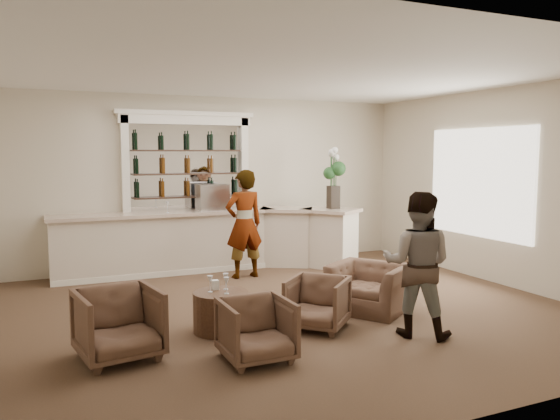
# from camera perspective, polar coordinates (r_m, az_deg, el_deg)

# --- Properties ---
(ground) EXTENTS (8.00, 8.00, 0.00)m
(ground) POSITION_cam_1_polar(r_m,az_deg,el_deg) (7.82, 0.50, -10.50)
(ground) COLOR brown
(ground) RESTS_ON ground
(room_shell) EXTENTS (8.04, 7.02, 3.32)m
(room_shell) POSITION_cam_1_polar(r_m,az_deg,el_deg) (8.21, -0.50, 6.83)
(room_shell) COLOR beige
(room_shell) RESTS_ON ground
(bar_counter) EXTENTS (5.72, 1.80, 1.14)m
(bar_counter) POSITION_cam_1_polar(r_m,az_deg,el_deg) (10.38, -7.16, -3.17)
(bar_counter) COLOR #EFE5D0
(bar_counter) RESTS_ON ground
(back_bar_alcove) EXTENTS (2.64, 0.25, 3.00)m
(back_bar_alcove) POSITION_cam_1_polar(r_m,az_deg,el_deg) (10.56, -9.67, 4.90)
(back_bar_alcove) COLOR white
(back_bar_alcove) RESTS_ON ground
(cocktail_table) EXTENTS (0.68, 0.68, 0.50)m
(cocktail_table) POSITION_cam_1_polar(r_m,az_deg,el_deg) (6.95, -6.25, -10.50)
(cocktail_table) COLOR brown
(cocktail_table) RESTS_ON ground
(sommelier) EXTENTS (0.74, 0.52, 1.93)m
(sommelier) POSITION_cam_1_polar(r_m,az_deg,el_deg) (9.69, -3.77, -1.47)
(sommelier) COLOR gray
(sommelier) RESTS_ON ground
(guest) EXTENTS (1.08, 1.07, 1.76)m
(guest) POSITION_cam_1_polar(r_m,az_deg,el_deg) (6.83, 14.17, -5.51)
(guest) COLOR gray
(guest) RESTS_ON ground
(armchair_left) EXTENTS (0.95, 0.97, 0.77)m
(armchair_left) POSITION_cam_1_polar(r_m,az_deg,el_deg) (6.24, -16.50, -11.35)
(armchair_left) COLOR brown
(armchair_left) RESTS_ON ground
(armchair_center) EXTENTS (0.72, 0.74, 0.67)m
(armchair_center) POSITION_cam_1_polar(r_m,az_deg,el_deg) (5.97, -2.47, -12.40)
(armchair_center) COLOR brown
(armchair_center) RESTS_ON ground
(armchair_right) EXTENTS (1.01, 1.01, 0.66)m
(armchair_right) POSITION_cam_1_polar(r_m,az_deg,el_deg) (7.00, 3.92, -9.67)
(armchair_right) COLOR brown
(armchair_right) RESTS_ON ground
(armchair_far) EXTENTS (1.31, 1.34, 0.66)m
(armchair_far) POSITION_cam_1_polar(r_m,az_deg,el_deg) (7.84, 9.29, -8.02)
(armchair_far) COLOR brown
(armchair_far) RESTS_ON ground
(espresso_machine) EXTENTS (0.57, 0.49, 0.49)m
(espresso_machine) POSITION_cam_1_polar(r_m,az_deg,el_deg) (10.39, -7.10, 1.35)
(espresso_machine) COLOR silver
(espresso_machine) RESTS_ON bar_counter
(flower_vase) EXTENTS (0.31, 0.31, 1.17)m
(flower_vase) POSITION_cam_1_polar(r_m,az_deg,el_deg) (10.61, 5.62, 3.71)
(flower_vase) COLOR black
(flower_vase) RESTS_ON bar_counter
(wine_glass_bar_left) EXTENTS (0.07, 0.07, 0.21)m
(wine_glass_bar_left) POSITION_cam_1_polar(r_m,az_deg,el_deg) (10.28, -6.04, 0.53)
(wine_glass_bar_left) COLOR white
(wine_glass_bar_left) RESTS_ON bar_counter
(wine_glass_bar_right) EXTENTS (0.07, 0.07, 0.21)m
(wine_glass_bar_right) POSITION_cam_1_polar(r_m,az_deg,el_deg) (10.04, -11.68, 0.30)
(wine_glass_bar_right) COLOR white
(wine_glass_bar_right) RESTS_ON bar_counter
(wine_glass_tbl_a) EXTENTS (0.07, 0.07, 0.21)m
(wine_glass_tbl_a) POSITION_cam_1_polar(r_m,az_deg,el_deg) (6.85, -7.32, -7.68)
(wine_glass_tbl_a) COLOR white
(wine_glass_tbl_a) RESTS_ON cocktail_table
(wine_glass_tbl_b) EXTENTS (0.07, 0.07, 0.21)m
(wine_glass_tbl_b) POSITION_cam_1_polar(r_m,az_deg,el_deg) (6.96, -5.69, -7.44)
(wine_glass_tbl_b) COLOR white
(wine_glass_tbl_b) RESTS_ON cocktail_table
(wine_glass_tbl_c) EXTENTS (0.07, 0.07, 0.21)m
(wine_glass_tbl_c) POSITION_cam_1_polar(r_m,az_deg,el_deg) (6.75, -5.62, -7.87)
(wine_glass_tbl_c) COLOR white
(wine_glass_tbl_c) RESTS_ON cocktail_table
(napkin_holder) EXTENTS (0.08, 0.08, 0.12)m
(napkin_holder) POSITION_cam_1_polar(r_m,az_deg,el_deg) (6.99, -6.78, -7.77)
(napkin_holder) COLOR white
(napkin_holder) RESTS_ON cocktail_table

